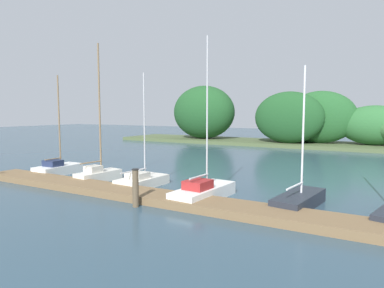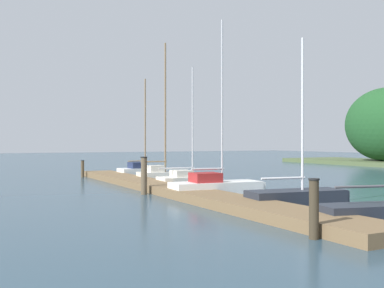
{
  "view_description": "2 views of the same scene",
  "coord_description": "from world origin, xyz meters",
  "views": [
    {
      "loc": [
        8.86,
        0.52,
        4.01
      ],
      "look_at": [
        0.4,
        15.39,
        2.39
      ],
      "focal_mm": 31.77,
      "sensor_mm": 36.0,
      "label": 1
    },
    {
      "loc": [
        18.5,
        4.24,
        2.27
      ],
      "look_at": [
        -2.08,
        14.89,
        2.16
      ],
      "focal_mm": 43.28,
      "sensor_mm": 36.0,
      "label": 2
    }
  ],
  "objects": [
    {
      "name": "sailboat_0",
      "position": [
        -9.33,
        15.1,
        0.4
      ],
      "size": [
        1.41,
        3.17,
        6.32
      ],
      "rotation": [
        0.0,
        0.0,
        1.58
      ],
      "color": "white",
      "rests_on": "ground"
    },
    {
      "name": "dock_pier",
      "position": [
        0.0,
        12.78,
        0.17
      ],
      "size": [
        23.35,
        1.8,
        0.35
      ],
      "color": "brown",
      "rests_on": "ground"
    },
    {
      "name": "sailboat_2",
      "position": [
        -2.36,
        14.91,
        0.33
      ],
      "size": [
        1.59,
        3.35,
        6.07
      ],
      "rotation": [
        0.0,
        0.0,
        1.51
      ],
      "color": "silver",
      "rests_on": "ground"
    },
    {
      "name": "far_shore",
      "position": [
        -0.9,
        41.85,
        2.94
      ],
      "size": [
        47.64,
        8.64,
        7.52
      ],
      "color": "#4C5B38",
      "rests_on": "ground"
    },
    {
      "name": "sailboat_3",
      "position": [
        1.8,
        14.12,
        0.39
      ],
      "size": [
        1.6,
        4.2,
        7.4
      ],
      "rotation": [
        0.0,
        0.0,
        1.49
      ],
      "color": "white",
      "rests_on": "ground"
    },
    {
      "name": "sailboat_4",
      "position": [
        5.89,
        15.02,
        0.34
      ],
      "size": [
        1.65,
        3.83,
        5.92
      ],
      "rotation": [
        0.0,
        0.0,
        1.43
      ],
      "color": "#232833",
      "rests_on": "ground"
    },
    {
      "name": "mooring_piling_1",
      "position": [
        -0.16,
        11.56,
        0.82
      ],
      "size": [
        0.3,
        0.3,
        1.63
      ],
      "color": "brown",
      "rests_on": "ground"
    },
    {
      "name": "sailboat_1",
      "position": [
        -5.48,
        14.81,
        0.48
      ],
      "size": [
        1.34,
        3.01,
        7.88
      ],
      "rotation": [
        0.0,
        0.0,
        1.46
      ],
      "color": "silver",
      "rests_on": "ground"
    }
  ]
}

